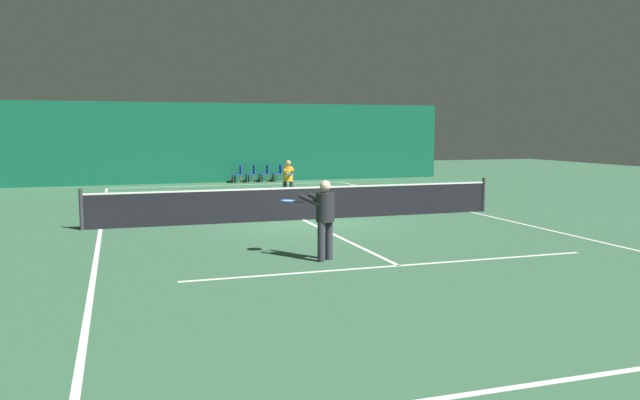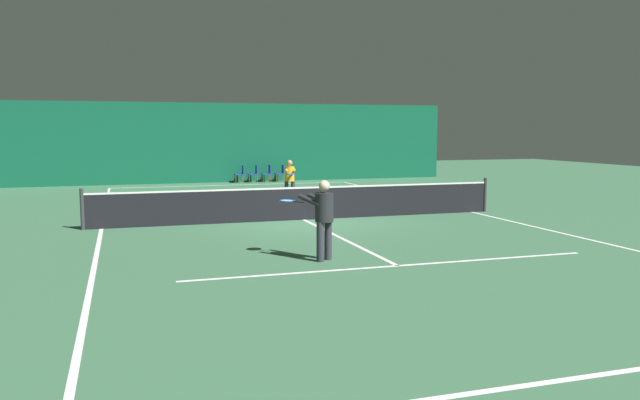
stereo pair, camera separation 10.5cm
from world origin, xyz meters
The scene contains 16 objects.
ground_plane centered at (0.00, 0.00, 0.00)m, with size 60.00×60.00×0.00m, color #386647.
backdrop_curtain centered at (0.00, 13.59, 1.94)m, with size 23.00×0.12×3.87m.
court_line_baseline_far centered at (0.00, 11.90, 0.00)m, with size 11.00×0.10×0.00m.
court_line_baseline_near centered at (0.00, -11.90, 0.00)m, with size 11.00×0.10×0.00m.
court_line_service_far centered at (0.00, 6.40, 0.00)m, with size 8.25×0.10×0.00m.
court_line_service_near centered at (0.00, -6.40, 0.00)m, with size 8.25×0.10×0.00m.
court_line_sideline_left centered at (-5.50, 0.00, 0.00)m, with size 0.10×23.80×0.00m.
court_line_sideline_right centered at (5.50, 0.00, 0.00)m, with size 0.10×23.80×0.00m.
court_line_centre centered at (0.00, 0.00, 0.00)m, with size 0.10×12.80×0.00m.
tennis_net centered at (0.00, 0.00, 0.51)m, with size 12.00×0.10×1.07m.
player_near centered at (-1.21, -5.48, 0.93)m, with size 1.02×1.29×1.59m.
player_far centered at (0.79, 4.53, 0.87)m, with size 0.57×1.31×1.49m.
courtside_chair_0 centered at (0.57, 13.04, 0.49)m, with size 0.44×0.44×0.84m.
courtside_chair_1 centered at (1.24, 13.04, 0.49)m, with size 0.44×0.44×0.84m.
courtside_chair_2 centered at (1.91, 13.04, 0.49)m, with size 0.44×0.44×0.84m.
courtside_chair_3 centered at (2.58, 13.04, 0.49)m, with size 0.44×0.44×0.84m.
Camera 2 is at (-4.94, -17.03, 2.57)m, focal length 35.00 mm.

